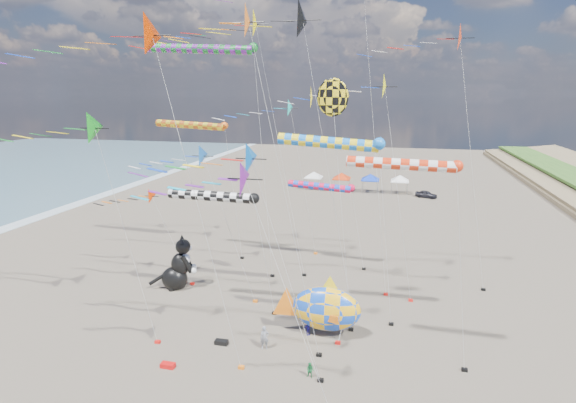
% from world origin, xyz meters
% --- Properties ---
extents(delta_kite_0, '(10.71, 2.10, 21.81)m').
position_xyz_m(delta_kite_0, '(-0.57, 8.04, 20.43)').
color(delta_kite_0, orange).
rests_on(delta_kite_0, ground).
extents(delta_kite_1, '(11.40, 2.24, 15.92)m').
position_xyz_m(delta_kite_1, '(-10.98, 7.00, 14.47)').
color(delta_kite_1, '#129C1E').
rests_on(delta_kite_1, ground).
extents(delta_kite_3, '(10.20, 2.47, 22.49)m').
position_xyz_m(delta_kite_3, '(13.17, 21.42, 20.99)').
color(delta_kite_3, red).
rests_on(delta_kite_3, ground).
extents(delta_kite_4, '(12.25, 2.62, 24.02)m').
position_xyz_m(delta_kite_4, '(-4.22, 20.95, 22.45)').
color(delta_kite_4, yellow).
rests_on(delta_kite_4, ground).
extents(delta_kite_5, '(9.22, 1.94, 13.94)m').
position_xyz_m(delta_kite_5, '(1.93, 0.91, 12.65)').
color(delta_kite_5, '#781890').
rests_on(delta_kite_5, ground).
extents(delta_kite_6, '(10.26, 1.94, 13.17)m').
position_xyz_m(delta_kite_6, '(-7.41, 14.58, 11.86)').
color(delta_kite_6, '#195CB3').
rests_on(delta_kite_6, ground).
extents(delta_kite_7, '(14.54, 3.06, 23.58)m').
position_xyz_m(delta_kite_7, '(0.22, 15.73, 21.83)').
color(delta_kite_7, black).
rests_on(delta_kite_7, ground).
extents(delta_kite_8, '(9.95, 1.93, 14.47)m').
position_xyz_m(delta_kite_8, '(0.43, 5.41, 13.14)').
color(delta_kite_8, '#075BBD').
rests_on(delta_kite_8, ground).
extents(delta_kite_9, '(10.18, 1.88, 16.45)m').
position_xyz_m(delta_kite_9, '(-3.57, 27.09, 15.11)').
color(delta_kite_9, '#17CABC').
rests_on(delta_kite_9, ground).
extents(delta_kite_10, '(14.71, 2.51, 21.21)m').
position_xyz_m(delta_kite_10, '(-5.83, 5.53, 19.65)').
color(delta_kite_10, '#CE3100').
rests_on(delta_kite_10, ground).
extents(delta_kite_11, '(8.72, 1.52, 8.65)m').
position_xyz_m(delta_kite_11, '(-13.35, 16.61, 7.44)').
color(delta_kite_11, '#FD3A01').
rests_on(delta_kite_11, ground).
extents(delta_kite_12, '(11.27, 2.04, 18.41)m').
position_xyz_m(delta_kite_12, '(5.27, 17.75, 17.03)').
color(delta_kite_12, '#FFF819').
rests_on(delta_kite_12, ground).
extents(windsock_0, '(7.88, 0.70, 13.19)m').
position_xyz_m(windsock_0, '(8.69, 8.53, 12.75)').
color(windsock_0, red).
rests_on(windsock_0, ground).
extents(windsock_1, '(8.46, 0.82, 9.65)m').
position_xyz_m(windsock_1, '(-4.99, 12.94, 9.20)').
color(windsock_1, black).
rests_on(windsock_1, ground).
extents(windsock_2, '(8.75, 0.86, 13.91)m').
position_xyz_m(windsock_2, '(3.79, 13.30, 13.43)').
color(windsock_2, blue).
rests_on(windsock_2, ground).
extents(windsock_3, '(9.04, 0.75, 14.13)m').
position_xyz_m(windsock_3, '(-11.78, 23.91, 13.69)').
color(windsock_3, '#E25913').
rests_on(windsock_3, ground).
extents(windsock_4, '(7.80, 0.73, 8.51)m').
position_xyz_m(windsock_4, '(1.44, 23.81, 8.09)').
color(windsock_4, '#E3103F').
rests_on(windsock_4, ground).
extents(windsock_5, '(11.62, 0.83, 21.02)m').
position_xyz_m(windsock_5, '(-8.69, 20.07, 20.54)').
color(windsock_5, '#17802B').
rests_on(windsock_5, ground).
extents(angelfish_kite, '(3.74, 3.02, 17.88)m').
position_xyz_m(angelfish_kite, '(3.36, 13.80, 16.43)').
color(angelfish_kite, yellow).
rests_on(angelfish_kite, ground).
extents(cat_inflatable, '(3.96, 3.05, 4.79)m').
position_xyz_m(cat_inflatable, '(-10.15, 15.65, 2.39)').
color(cat_inflatable, black).
rests_on(cat_inflatable, ground).
extents(fish_inflatable, '(6.55, 2.37, 4.55)m').
position_xyz_m(fish_inflatable, '(3.79, 10.80, 2.05)').
color(fish_inflatable, blue).
rests_on(fish_inflatable, ground).
extents(person_adult, '(0.69, 0.58, 1.63)m').
position_xyz_m(person_adult, '(0.10, 8.07, 0.81)').
color(person_adult, gray).
rests_on(person_adult, ground).
extents(child_green, '(0.56, 0.48, 1.00)m').
position_xyz_m(child_green, '(3.70, 5.65, 0.50)').
color(child_green, '#197036').
rests_on(child_green, ground).
extents(child_blue, '(0.62, 0.57, 1.02)m').
position_xyz_m(child_blue, '(2.63, 10.50, 0.51)').
color(child_blue, '#241D93').
rests_on(child_blue, ground).
extents(kite_bag_0, '(0.90, 0.44, 0.30)m').
position_xyz_m(kite_bag_0, '(4.54, 12.89, 0.15)').
color(kite_bag_0, '#1314C6').
rests_on(kite_bag_0, ground).
extents(kite_bag_2, '(0.90, 0.44, 0.30)m').
position_xyz_m(kite_bag_2, '(-2.94, 7.90, 0.15)').
color(kite_bag_2, black).
rests_on(kite_bag_2, ground).
extents(kite_bag_3, '(0.90, 0.44, 0.30)m').
position_xyz_m(kite_bag_3, '(-5.22, 4.58, 0.15)').
color(kite_bag_3, red).
rests_on(kite_bag_3, ground).
extents(tent_row, '(19.20, 4.20, 3.80)m').
position_xyz_m(tent_row, '(1.50, 60.00, 3.15)').
color(tent_row, white).
rests_on(tent_row, ground).
extents(parked_car, '(3.79, 2.61, 1.20)m').
position_xyz_m(parked_car, '(13.36, 58.00, 0.60)').
color(parked_car, '#26262D').
rests_on(parked_car, ground).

